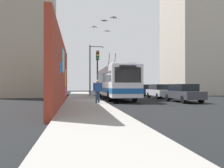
{
  "coord_description": "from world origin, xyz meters",
  "views": [
    {
      "loc": [
        -19.41,
        2.29,
        1.47
      ],
      "look_at": [
        0.54,
        -1.07,
        1.59
      ],
      "focal_mm": 34.4,
      "sensor_mm": 36.0,
      "label": 1
    }
  ],
  "objects": [
    {
      "name": "parked_car_silver",
      "position": [
        3.57,
        -7.0,
        0.83
      ],
      "size": [
        4.36,
        1.77,
        1.58
      ],
      "color": "#B7B7BC",
      "rests_on": "ground_plane"
    },
    {
      "name": "flying_pigeons",
      "position": [
        -0.45,
        0.0,
        7.34
      ],
      "size": [
        4.43,
        2.26,
        2.24
      ],
      "color": "#47474C"
    },
    {
      "name": "parked_car_dark_gray",
      "position": [
        -1.88,
        -7.0,
        0.83
      ],
      "size": [
        4.43,
        1.78,
        1.58
      ],
      "color": "#38383D",
      "rests_on": "ground_plane"
    },
    {
      "name": "street_lamp",
      "position": [
        9.31,
        0.22,
        4.0
      ],
      "size": [
        0.44,
        1.99,
        6.67
      ],
      "color": "#4C4C51",
      "rests_on": "sidewalk_slab"
    },
    {
      "name": "parked_car_navy",
      "position": [
        9.63,
        -7.0,
        0.83
      ],
      "size": [
        4.11,
        1.74,
        1.58
      ],
      "color": "navy",
      "rests_on": "ground_plane"
    },
    {
      "name": "pedestrian_at_curb",
      "position": [
        -3.27,
        0.68,
        1.18
      ],
      "size": [
        0.23,
        0.69,
        1.73
      ],
      "color": "#2D3F59",
      "rests_on": "sidewalk_slab"
    },
    {
      "name": "ground_plane",
      "position": [
        0.0,
        0.0,
        0.0
      ],
      "size": [
        80.0,
        80.0,
        0.0
      ],
      "primitive_type": "plane",
      "color": "black"
    },
    {
      "name": "curbside_puddle",
      "position": [
        -2.69,
        -0.6,
        0.0
      ],
      "size": [
        1.02,
        1.02,
        0.0
      ],
      "primitive_type": "cylinder",
      "color": "black",
      "rests_on": "ground_plane"
    },
    {
      "name": "graffiti_wall",
      "position": [
        -3.9,
        3.35,
        2.32
      ],
      "size": [
        14.18,
        0.32,
        4.65
      ],
      "color": "maroon",
      "rests_on": "ground_plane"
    },
    {
      "name": "building_far_left",
      "position": [
        11.67,
        9.2,
        10.53
      ],
      "size": [
        10.87,
        7.32,
        21.07
      ],
      "color": "#9E937F",
      "rests_on": "ground_plane"
    },
    {
      "name": "building_far_right",
      "position": [
        12.6,
        -17.0,
        10.35
      ],
      "size": [
        9.12,
        8.92,
        20.7
      ],
      "color": "#B2A899",
      "rests_on": "ground_plane"
    },
    {
      "name": "city_bus",
      "position": [
        3.29,
        -1.8,
        1.84
      ],
      "size": [
        12.22,
        2.6,
        5.1
      ],
      "color": "silver",
      "rests_on": "ground_plane"
    },
    {
      "name": "traffic_light",
      "position": [
        0.12,
        0.35,
        3.15
      ],
      "size": [
        0.49,
        0.28,
        4.49
      ],
      "color": "#2D382D",
      "rests_on": "sidewalk_slab"
    },
    {
      "name": "sidewalk_slab",
      "position": [
        0.0,
        1.6,
        0.07
      ],
      "size": [
        48.0,
        3.2,
        0.15
      ],
      "primitive_type": "cube",
      "color": "gray",
      "rests_on": "ground_plane"
    }
  ]
}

